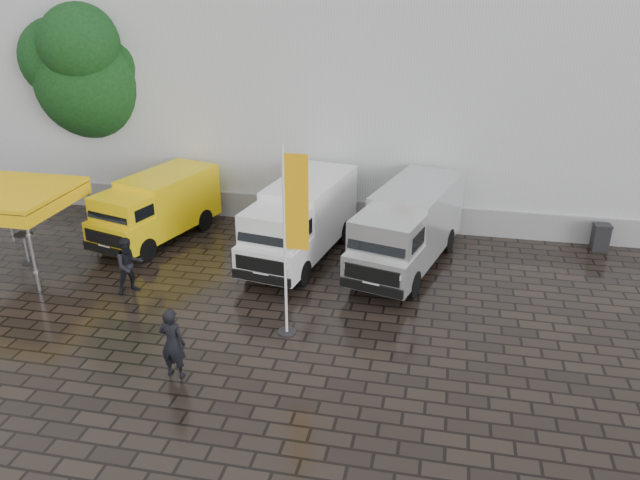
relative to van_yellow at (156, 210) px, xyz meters
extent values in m
plane|color=black|center=(6.72, -5.14, -1.16)|extent=(120.00, 120.00, 0.00)
cube|color=silver|center=(8.72, 10.86, 4.84)|extent=(44.00, 16.00, 12.00)
cube|color=gray|center=(8.72, 2.81, -0.66)|extent=(44.00, 0.15, 1.00)
cylinder|color=silver|center=(-5.17, -1.14, 0.06)|extent=(0.10, 0.10, 2.45)
cylinder|color=silver|center=(-1.88, -1.14, 0.06)|extent=(0.10, 0.10, 2.45)
cylinder|color=silver|center=(-1.88, -4.44, 0.06)|extent=(0.10, 0.10, 2.45)
cube|color=yellow|center=(-3.52, -2.79, 1.38)|extent=(3.49, 3.49, 0.12)
cylinder|color=black|center=(6.17, -5.26, -1.14)|extent=(0.50, 0.50, 0.04)
cylinder|color=white|center=(6.17, -5.26, 1.44)|extent=(0.07, 0.07, 5.20)
cube|color=#FFAA0D|center=(6.50, -5.26, 2.58)|extent=(0.60, 0.03, 2.50)
cylinder|color=black|center=(-3.92, 3.62, 0.95)|extent=(0.59, 0.59, 4.22)
sphere|color=black|center=(-3.92, 3.62, 3.91)|extent=(4.65, 4.65, 4.65)
sphere|color=black|center=(-4.52, 4.52, 5.81)|extent=(2.74, 2.74, 2.74)
cylinder|color=black|center=(-3.43, -2.76, -0.63)|extent=(0.60, 0.60, 1.06)
cube|color=black|center=(15.53, 2.35, -0.69)|extent=(0.58, 0.58, 0.94)
imported|color=black|center=(4.03, -7.70, -0.25)|extent=(0.71, 0.51, 1.82)
imported|color=black|center=(0.96, -3.93, -0.28)|extent=(1.08, 1.08, 1.76)
camera|label=1|loc=(10.02, -19.29, 7.78)|focal=35.00mm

